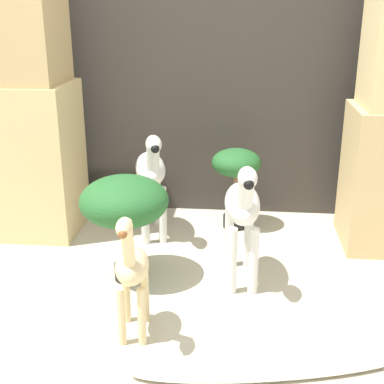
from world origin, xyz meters
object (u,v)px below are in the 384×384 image
Objects in this scene: giraffe_figurine at (131,269)px; surfboard at (268,364)px; zebra_right at (243,209)px; potted_palm_front at (124,203)px; zebra_left at (151,173)px; potted_palm_back at (236,169)px.

surfboard is (0.57, -0.17, -0.30)m from giraffe_figurine.
potted_palm_front is at bearing -177.06° from zebra_right.
zebra_right reaches higher than potted_palm_front.
zebra_left is at bearing 118.65° from surfboard.
zebra_right is 1.11× the size of giraffe_figurine.
giraffe_figurine is (0.09, -1.04, -0.08)m from zebra_left.
zebra_right reaches higher than surfboard.
zebra_right and zebra_left have the same top height.
giraffe_figurine is at bearing 163.13° from surfboard.
zebra_right is 0.69m from giraffe_figurine.
giraffe_figurine is 0.55× the size of surfboard.
giraffe_figurine is at bearing -131.38° from zebra_right.
potted_palm_front is at bearing -126.60° from potted_palm_back.
giraffe_figurine is at bearing -84.88° from zebra_left.
potted_palm_back is (-0.04, 0.70, -0.01)m from zebra_right.
zebra_right reaches higher than potted_palm_back.
zebra_right is at bearing -86.42° from potted_palm_back.
giraffe_figurine reaches higher than surfboard.
potted_palm_back is 1.44m from surfboard.
surfboard is (0.70, -0.66, -0.40)m from potted_palm_front.
potted_palm_back is at bearing 53.40° from potted_palm_front.
potted_palm_front is 0.50× the size of surfboard.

